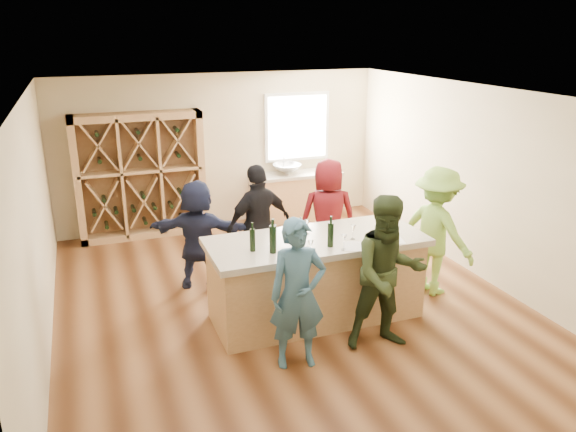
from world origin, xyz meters
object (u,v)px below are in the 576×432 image
object	(u,v)px
person_far_mid	(259,225)
wine_bottle_f	(331,235)
wine_bottle_b	(273,239)
person_near_left	(298,294)
wine_bottle_a	(252,240)
wine_bottle_c	(274,236)
wine_bottle_e	(300,234)
person_server	(436,231)
person_far_right	(328,216)
tasting_counter_base	(316,281)
sink	(287,169)
person_near_right	(388,274)
person_far_left	(198,234)
wine_bottle_d	(296,237)
wine_rack	(141,176)

from	to	relation	value
person_far_mid	wine_bottle_f	distance (m)	1.66
wine_bottle_b	person_near_left	world-z (taller)	person_near_left
wine_bottle_b	wine_bottle_a	bearing A→B (deg)	146.72
wine_bottle_c	wine_bottle_e	distance (m)	0.34
person_server	person_far_right	bearing A→B (deg)	24.46
tasting_counter_base	sink	bearing A→B (deg)	75.06
wine_bottle_a	wine_bottle_f	size ratio (longest dim) A/B	0.90
person_near_right	person_far_right	xyz separation A→B (m)	(0.25, 2.21, -0.04)
person_far_left	person_far_mid	bearing A→B (deg)	-164.76
wine_bottle_e	person_near_left	distance (m)	0.95
wine_bottle_b	person_far_left	bearing A→B (deg)	108.19
wine_bottle_d	wine_bottle_c	bearing A→B (deg)	158.68
wine_bottle_e	person_far_left	bearing A→B (deg)	121.59
wine_bottle_e	person_far_mid	size ratio (longest dim) A/B	0.15
person_server	person_far_left	size ratio (longest dim) A/B	1.14
wine_bottle_b	wine_bottle_e	world-z (taller)	wine_bottle_b
wine_bottle_d	person_server	distance (m)	2.23
wine_bottle_c	wine_bottle_a	bearing A→B (deg)	-178.52
wine_rack	wine_bottle_c	distance (m)	4.07
wine_rack	tasting_counter_base	world-z (taller)	wine_rack
wine_rack	person_near_left	bearing A→B (deg)	-76.99
sink	person_near_left	bearing A→B (deg)	-109.02
wine_bottle_e	person_far_right	bearing A→B (deg)	54.36
person_far_mid	sink	bearing A→B (deg)	-133.68
sink	person_near_right	size ratio (longest dim) A/B	0.30
person_far_right	wine_bottle_d	bearing A→B (deg)	66.85
person_near_left	person_far_left	world-z (taller)	person_near_left
wine_bottle_e	person_far_mid	xyz separation A→B (m)	(-0.09, 1.39, -0.33)
wine_bottle_c	person_server	size ratio (longest dim) A/B	0.16
person_far_right	wine_bottle_a	bearing A→B (deg)	54.16
person_far_mid	person_far_right	distance (m)	1.09
wine_rack	person_near_right	bearing A→B (deg)	-65.21
wine_bottle_a	person_far_left	world-z (taller)	person_far_left
wine_bottle_a	wine_bottle_c	world-z (taller)	wine_bottle_c
person_far_left	wine_bottle_f	size ratio (longest dim) A/B	5.29
tasting_counter_base	wine_bottle_d	xyz separation A→B (m)	(-0.35, -0.20, 0.72)
tasting_counter_base	person_far_right	size ratio (longest dim) A/B	1.49
sink	wine_rack	bearing A→B (deg)	178.51
person_far_mid	wine_bottle_f	xyz separation A→B (m)	(0.40, -1.58, 0.35)
wine_bottle_b	person_server	xyz separation A→B (m)	(2.50, 0.35, -0.34)
wine_bottle_c	person_near_right	bearing A→B (deg)	-37.08
person_near_left	person_server	distance (m)	2.65
wine_bottle_c	person_near_right	distance (m)	1.40
wine_bottle_c	wine_bottle_d	bearing A→B (deg)	-21.32
wine_bottle_b	person_near_right	world-z (taller)	person_near_right
person_far_left	person_server	bearing A→B (deg)	-178.76
person_far_left	person_near_right	bearing A→B (deg)	150.42
wine_bottle_b	person_near_right	bearing A→B (deg)	-30.76
wine_bottle_d	person_far_left	xyz separation A→B (m)	(-0.85, 1.62, -0.43)
tasting_counter_base	person_far_left	bearing A→B (deg)	130.28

